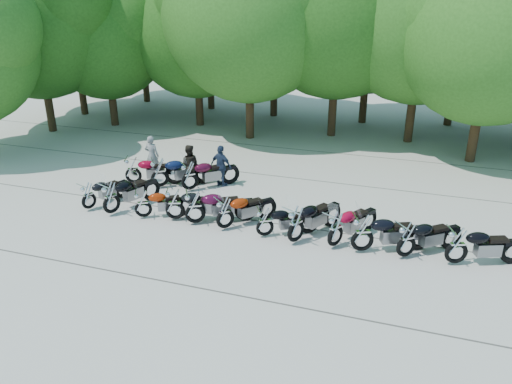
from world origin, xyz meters
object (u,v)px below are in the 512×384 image
(motorcycle_4, at_px, (195,206))
(rider_1, at_px, (189,165))
(motorcycle_7, at_px, (296,223))
(motorcycle_8, at_px, (336,228))
(motorcycle_14, at_px, (190,175))
(motorcycle_12, at_px, (133,169))
(motorcycle_13, at_px, (160,172))
(rider_0, at_px, (152,155))
(motorcycle_1, at_px, (111,197))
(motorcycle_0, at_px, (88,195))
(motorcycle_5, at_px, (225,212))
(motorcycle_6, at_px, (265,221))
(motorcycle_9, at_px, (363,232))
(motorcycle_10, at_px, (407,239))
(motorcycle_3, at_px, (175,203))
(motorcycle_11, at_px, (457,245))
(rider_2, at_px, (221,166))
(motorcycle_2, at_px, (143,203))

(motorcycle_4, relative_size, rider_1, 1.44)
(motorcycle_7, bearing_deg, motorcycle_8, -146.05)
(motorcycle_7, height_order, motorcycle_14, motorcycle_7)
(motorcycle_12, distance_m, rider_1, 2.33)
(motorcycle_13, height_order, rider_1, rider_1)
(motorcycle_8, distance_m, rider_1, 7.54)
(rider_0, bearing_deg, motorcycle_1, 98.63)
(motorcycle_0, xyz_separation_m, motorcycle_4, (4.23, 0.10, 0.11))
(motorcycle_5, relative_size, motorcycle_6, 1.12)
(motorcycle_1, xyz_separation_m, motorcycle_13, (0.42, 2.82, 0.02))
(motorcycle_0, bearing_deg, motorcycle_13, -97.93)
(motorcycle_9, bearing_deg, rider_1, 40.31)
(motorcycle_4, height_order, motorcycle_14, same)
(motorcycle_8, distance_m, motorcycle_10, 2.15)
(motorcycle_5, distance_m, rider_0, 6.35)
(motorcycle_4, bearing_deg, motorcycle_1, 63.85)
(motorcycle_4, xyz_separation_m, motorcycle_9, (5.71, -0.17, 0.01))
(motorcycle_3, distance_m, motorcycle_10, 7.80)
(motorcycle_11, relative_size, rider_2, 1.38)
(motorcycle_13, bearing_deg, motorcycle_4, -168.94)
(motorcycle_11, bearing_deg, motorcycle_13, 55.14)
(motorcycle_8, distance_m, motorcycle_14, 6.93)
(motorcycle_0, height_order, motorcycle_9, motorcycle_9)
(motorcycle_7, distance_m, rider_1, 6.53)
(motorcycle_14, height_order, rider_0, rider_0)
(motorcycle_10, relative_size, motorcycle_13, 0.93)
(motorcycle_7, xyz_separation_m, motorcycle_12, (-7.63, 2.85, -0.05))
(motorcycle_11, distance_m, rider_2, 9.66)
(motorcycle_2, relative_size, motorcycle_4, 0.85)
(motorcycle_10, bearing_deg, motorcycle_0, 50.41)
(motorcycle_2, height_order, rider_1, rider_1)
(motorcycle_2, bearing_deg, motorcycle_12, 7.33)
(motorcycle_11, relative_size, motorcycle_14, 0.97)
(motorcycle_0, relative_size, motorcycle_8, 0.87)
(motorcycle_0, height_order, motorcycle_13, motorcycle_13)
(motorcycle_6, height_order, motorcycle_12, motorcycle_12)
(motorcycle_3, bearing_deg, rider_0, 17.74)
(motorcycle_6, bearing_deg, motorcycle_0, 59.80)
(motorcycle_10, height_order, rider_1, rider_1)
(motorcycle_9, relative_size, rider_1, 1.47)
(motorcycle_3, xyz_separation_m, motorcycle_12, (-3.22, 2.57, -0.00))
(rider_2, bearing_deg, motorcycle_6, 144.90)
(motorcycle_2, distance_m, motorcycle_13, 2.87)
(motorcycle_7, xyz_separation_m, motorcycle_14, (-5.10, 2.92, -0.02))
(motorcycle_6, distance_m, motorcycle_11, 5.87)
(motorcycle_7, height_order, motorcycle_13, motorcycle_13)
(motorcycle_9, bearing_deg, motorcycle_1, 65.84)
(motorcycle_14, bearing_deg, motorcycle_2, 124.91)
(rider_2, bearing_deg, rider_0, 11.17)
(motorcycle_4, bearing_deg, rider_1, -1.44)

